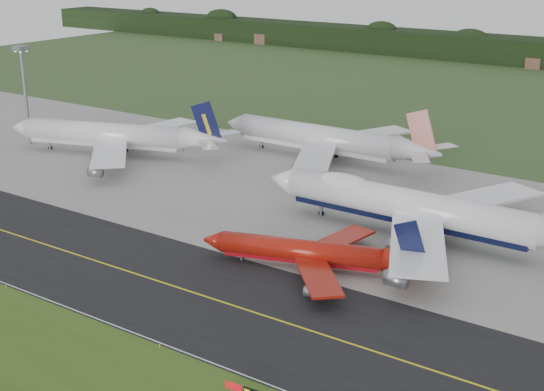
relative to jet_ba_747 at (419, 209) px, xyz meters
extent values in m
plane|color=#365025|center=(-12.77, -39.70, -6.15)|extent=(600.00, 600.00, 0.00)
cube|color=black|center=(-12.77, -43.70, -6.14)|extent=(400.00, 32.00, 0.02)
cube|color=gray|center=(-12.77, 11.30, -6.14)|extent=(400.00, 78.00, 0.01)
cube|color=yellow|center=(-12.77, -43.70, -6.12)|extent=(400.00, 0.40, 0.00)
cube|color=silver|center=(-12.77, -59.20, -6.12)|extent=(400.00, 0.25, 0.00)
cylinder|color=white|center=(-2.59, 0.02, 0.19)|extent=(51.58, 6.92, 6.54)
cube|color=black|center=(-2.59, 0.02, -1.93)|extent=(48.99, 5.27, 2.29)
cone|color=white|center=(-31.57, 0.23, 0.19)|extent=(6.49, 6.59, 6.54)
ellipsoid|color=white|center=(-17.02, 0.12, 1.99)|extent=(13.39, 5.66, 4.17)
cube|color=white|center=(6.25, -14.63, -0.95)|extent=(20.59, 30.39, 0.56)
cube|color=white|center=(6.46, 14.53, -0.95)|extent=(20.92, 30.33, 0.56)
cylinder|color=gray|center=(2.24, -13.96, -2.74)|extent=(3.59, 2.77, 2.75)
cylinder|color=gray|center=(2.44, 13.93, -2.74)|extent=(3.59, 2.77, 2.75)
cylinder|color=gray|center=(8.05, -26.68, -2.74)|extent=(3.59, 2.77, 2.75)
cylinder|color=gray|center=(8.44, 26.56, -2.74)|extent=(3.59, 2.77, 2.75)
cylinder|color=black|center=(-22.17, 0.16, -5.56)|extent=(1.18, 0.54, 1.18)
cylinder|color=slate|center=(1.51, -3.61, -3.96)|extent=(0.92, 0.92, 4.38)
cylinder|color=black|center=(1.51, -3.61, -5.56)|extent=(1.18, 0.60, 1.18)
cylinder|color=slate|center=(1.56, 3.59, -3.96)|extent=(0.92, 0.92, 4.38)
cylinder|color=black|center=(1.56, 3.59, -5.56)|extent=(1.18, 0.60, 1.18)
cylinder|color=#96150A|center=(-11.34, -24.87, -2.89)|extent=(29.31, 12.84, 3.99)
cube|color=maroon|center=(-11.34, -24.87, -4.19)|extent=(27.60, 11.44, 1.40)
cone|color=#96150A|center=(-27.14, -29.96, -2.89)|extent=(4.73, 4.93, 3.99)
cone|color=#96150A|center=(6.41, -19.16, -2.59)|extent=(8.64, 6.19, 3.99)
cube|color=#96150A|center=(-4.01, -31.14, -3.59)|extent=(15.08, 15.67, 0.45)
cube|color=#96150A|center=(-9.04, -15.50, -3.59)|extent=(7.33, 16.97, 0.45)
cube|color=black|center=(6.94, -18.99, 0.42)|extent=(6.10, 2.24, 9.09)
cylinder|color=gray|center=(-3.09, -34.98, -4.68)|extent=(2.59, 2.26, 1.68)
cylinder|color=gray|center=(-10.53, -11.85, -4.68)|extent=(2.59, 2.26, 1.68)
cylinder|color=black|center=(-22.02, -28.31, -5.79)|extent=(0.78, 0.53, 0.72)
cylinder|color=slate|center=(-8.42, -26.24, -5.12)|extent=(0.70, 0.70, 2.06)
cylinder|color=black|center=(-8.42, -26.24, -5.79)|extent=(0.79, 0.56, 0.72)
cylinder|color=slate|center=(-9.77, -22.06, -5.12)|extent=(0.70, 0.70, 2.06)
cylinder|color=black|center=(-9.77, -22.06, -5.79)|extent=(0.79, 0.56, 0.72)
cylinder|color=silver|center=(-96.05, 9.07, -0.41)|extent=(45.26, 20.51, 6.14)
cube|color=silver|center=(-96.05, 9.07, -2.41)|extent=(42.60, 18.32, 2.15)
cone|color=silver|center=(-120.40, 0.81, -0.41)|extent=(7.39, 7.65, 6.14)
cone|color=silver|center=(-68.70, 18.36, 0.05)|extent=(13.40, 9.70, 6.14)
cube|color=silver|center=(-83.83, -1.20, -1.49)|extent=(24.86, 25.44, 0.54)
cube|color=silver|center=(-92.61, 24.67, -1.49)|extent=(11.18, 28.06, 0.54)
cube|color=#0C0F38|center=(-68.05, 18.58, 4.10)|extent=(8.30, 3.23, 12.40)
cylinder|color=gray|center=(-87.41, -1.79, -3.16)|extent=(4.01, 3.52, 2.58)
cylinder|color=gray|center=(-95.81, 22.96, -3.16)|extent=(4.01, 3.52, 2.58)
cylinder|color=gray|center=(-78.34, -11.26, -3.16)|extent=(4.01, 3.52, 2.58)
cylinder|color=gray|center=(-94.38, 35.98, -3.16)|extent=(4.01, 3.52, 2.58)
cylinder|color=black|center=(-112.50, 3.49, -5.59)|extent=(1.21, 0.83, 1.11)
cylinder|color=slate|center=(-91.51, 7.05, -4.20)|extent=(1.09, 1.09, 3.89)
cylinder|color=black|center=(-91.51, 7.05, -5.59)|extent=(1.22, 0.88, 1.11)
cylinder|color=slate|center=(-93.68, 13.45, -4.20)|extent=(1.09, 1.09, 3.89)
cylinder|color=black|center=(-93.68, 13.45, -5.59)|extent=(1.22, 0.88, 1.11)
cylinder|color=silver|center=(-46.71, 37.91, -0.12)|extent=(46.61, 6.49, 6.47)
cube|color=silver|center=(-46.71, 37.91, -2.22)|extent=(44.28, 4.87, 2.27)
cone|color=silver|center=(-72.93, 37.92, -0.12)|extent=(5.83, 6.47, 6.47)
cone|color=silver|center=(-17.26, 37.90, 0.37)|extent=(12.30, 6.48, 6.47)
cube|color=silver|center=(-38.55, 24.56, -1.25)|extent=(18.90, 27.75, 0.58)
cube|color=silver|center=(-38.54, 51.26, -1.25)|extent=(18.91, 27.75, 0.58)
cube|color=#B8160D|center=(-16.54, 37.90, 4.57)|extent=(8.93, 0.52, 12.87)
cylinder|color=gray|center=(-38.94, 18.17, -3.02)|extent=(3.54, 2.72, 2.72)
cylinder|color=gray|center=(-38.93, 57.64, -3.02)|extent=(3.54, 2.72, 2.72)
cylinder|color=black|center=(-64.43, 37.91, -5.56)|extent=(1.17, 0.52, 1.17)
cylinder|color=slate|center=(-42.99, 34.35, -4.10)|extent=(0.91, 0.91, 4.08)
cylinder|color=black|center=(-42.99, 34.35, -5.56)|extent=(1.17, 0.58, 1.17)
cylinder|color=slate|center=(-42.98, 41.47, -4.10)|extent=(0.91, 0.91, 4.08)
cylinder|color=black|center=(-42.98, 41.47, -5.56)|extent=(1.17, 0.58, 1.17)
cylinder|color=slate|center=(-122.78, 4.84, 7.37)|extent=(0.97, 0.97, 27.02)
cube|color=slate|center=(-122.78, 4.84, 21.09)|extent=(3.46, 3.46, 1.30)
cube|color=#B30D15|center=(3.13, -63.73, -4.88)|extent=(2.42, 0.43, 0.99)
cube|color=black|center=(5.21, -63.53, -4.88)|extent=(1.11, 0.30, 0.99)
cylinder|color=yellow|center=(-47.63, -60.20, -5.90)|extent=(0.16, 0.16, 0.50)
cylinder|color=yellow|center=(-12.86, -60.20, -5.90)|extent=(0.16, 0.16, 0.50)
camera|label=1|loc=(54.79, -130.07, 49.13)|focal=50.00mm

